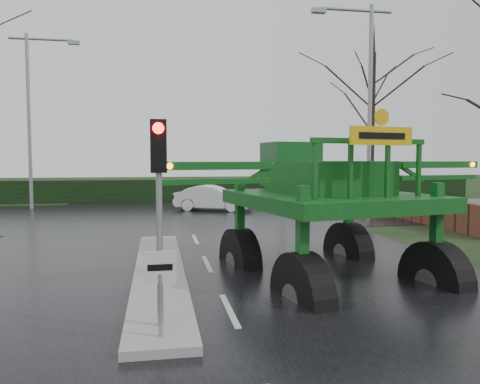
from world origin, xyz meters
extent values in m
plane|color=black|center=(0.00, 0.00, 0.00)|extent=(140.00, 140.00, 0.00)
cube|color=black|center=(0.00, 10.00, 0.00)|extent=(14.00, 80.00, 0.02)
cube|color=black|center=(0.00, 16.00, 0.01)|extent=(80.00, 12.00, 0.02)
cube|color=gray|center=(-1.30, 3.00, 0.09)|extent=(1.20, 10.00, 0.16)
cube|color=black|center=(0.00, 24.00, 0.75)|extent=(44.00, 0.90, 1.50)
cube|color=#592D1E|center=(10.50, 16.00, 0.60)|extent=(0.40, 20.00, 1.20)
cylinder|color=gray|center=(-1.30, -1.50, 0.65)|extent=(0.07, 0.07, 1.00)
cube|color=silver|center=(-1.30, -1.50, 1.25)|extent=(0.50, 0.04, 0.50)
cube|color=black|center=(-1.30, -1.52, 1.25)|extent=(0.38, 0.01, 0.10)
cylinder|color=gray|center=(-1.30, -1.00, 1.75)|extent=(0.10, 0.10, 3.50)
cube|color=black|center=(-1.30, -1.00, 3.10)|extent=(0.26, 0.22, 0.85)
sphere|color=#FF0C07|center=(-1.30, -1.13, 3.38)|extent=(0.18, 0.18, 0.18)
cylinder|color=gray|center=(-1.30, 7.50, 1.75)|extent=(0.10, 0.10, 3.50)
cube|color=black|center=(-1.30, 7.50, 3.10)|extent=(0.26, 0.22, 0.85)
sphere|color=#FF0C07|center=(-1.30, 7.37, 3.38)|extent=(0.18, 0.18, 0.18)
cylinder|color=gray|center=(6.50, 20.00, 1.75)|extent=(0.10, 0.10, 3.50)
cube|color=black|center=(6.50, 20.00, 3.10)|extent=(0.26, 0.22, 0.85)
sphere|color=#FF0C07|center=(6.50, 20.13, 3.38)|extent=(0.18, 0.18, 0.18)
cylinder|color=gray|center=(8.50, 12.00, 5.00)|extent=(0.20, 0.20, 10.00)
cylinder|color=gray|center=(7.70, 12.00, 9.70)|extent=(3.52, 0.14, 0.14)
cube|color=gray|center=(5.94, 12.00, 9.58)|extent=(0.65, 0.30, 0.20)
cylinder|color=gray|center=(-8.50, 20.00, 5.00)|extent=(0.20, 0.20, 10.00)
cylinder|color=gray|center=(-7.70, 20.00, 9.70)|extent=(3.52, 0.14, 0.14)
cube|color=gray|center=(-5.94, 20.00, 9.58)|extent=(0.65, 0.30, 0.20)
cylinder|color=black|center=(13.00, 21.00, 5.00)|extent=(0.32, 0.32, 10.00)
cone|color=black|center=(13.00, 21.00, 10.80)|extent=(0.24, 0.24, 2.50)
cylinder|color=black|center=(-0.49, 1.89, 0.98)|extent=(0.91, 2.03, 1.96)
cylinder|color=#595B56|center=(-0.49, 1.89, 0.98)|extent=(0.70, 0.79, 0.69)
cube|color=#0C4818|center=(-0.49, 1.89, 2.21)|extent=(0.25, 0.25, 2.26)
cylinder|color=black|center=(2.98, 2.58, 0.98)|extent=(0.91, 2.03, 1.96)
cylinder|color=#595B56|center=(2.98, 2.58, 0.98)|extent=(0.70, 0.79, 0.69)
cube|color=#0C4818|center=(2.98, 2.58, 2.21)|extent=(0.25, 0.25, 2.26)
cylinder|color=black|center=(0.21, -1.58, 0.98)|extent=(0.91, 2.03, 1.96)
cylinder|color=#595B56|center=(0.21, -1.58, 0.98)|extent=(0.70, 0.79, 0.69)
cube|color=#0C4818|center=(0.21, -1.58, 2.21)|extent=(0.25, 0.25, 2.26)
cylinder|color=black|center=(3.67, -0.89, 0.98)|extent=(0.91, 2.03, 1.96)
cylinder|color=#595B56|center=(3.67, -0.89, 0.98)|extent=(0.70, 0.79, 0.69)
cube|color=#0C4818|center=(3.67, -0.89, 2.21)|extent=(0.25, 0.25, 2.26)
cube|color=#0C4818|center=(1.59, 0.50, 2.85)|extent=(4.97, 5.43, 0.34)
cube|color=#0C4818|center=(1.56, 0.69, 3.39)|extent=(2.70, 3.31, 0.88)
cube|color=#114B1C|center=(1.17, 2.62, 3.73)|extent=(1.68, 1.44, 1.28)
cube|color=#0C4818|center=(1.90, -1.04, 4.27)|extent=(2.91, 0.69, 0.12)
cube|color=#0C4818|center=(-1.41, -0.50, 3.73)|extent=(2.54, 0.67, 0.18)
sphere|color=orange|center=(-2.45, -0.81, 3.73)|extent=(0.14, 0.14, 0.14)
cube|color=#0C4818|center=(4.75, 0.73, 3.73)|extent=(2.54, 0.67, 0.18)
sphere|color=orange|center=(5.83, 0.84, 3.73)|extent=(0.14, 0.14, 0.14)
cube|color=#E6B30C|center=(1.98, -1.43, 4.37)|extent=(1.55, 0.37, 0.39)
cube|color=black|center=(1.98, -1.43, 4.37)|extent=(1.16, 0.24, 0.14)
cylinder|color=#E6B30C|center=(1.98, -1.43, 4.76)|extent=(0.35, 0.11, 0.35)
imported|color=white|center=(1.76, 17.42, 0.00)|extent=(4.51, 2.99, 1.40)
camera|label=1|loc=(-1.33, -8.62, 2.89)|focal=35.00mm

